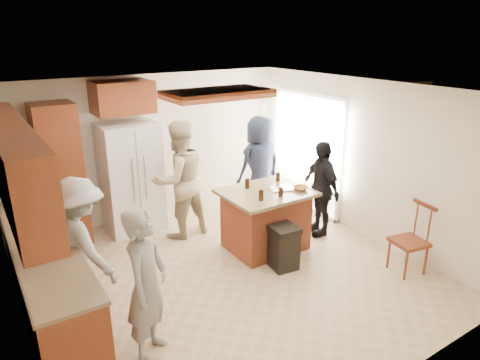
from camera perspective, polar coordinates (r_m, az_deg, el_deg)
room_shell at (r=9.57m, az=15.77°, el=4.61°), size 8.00×5.20×5.00m
person_front_left at (r=4.42m, az=-12.30°, el=-13.50°), size 0.72×0.73×1.63m
person_behind_left at (r=6.81m, az=-8.09°, el=0.01°), size 0.97×0.65×1.89m
person_behind_right at (r=7.69m, az=2.66°, el=2.00°), size 0.89×0.60×1.78m
person_side_right at (r=6.99m, az=10.71°, el=-1.09°), size 0.64×0.99×1.56m
person_counter at (r=5.31m, az=-20.35°, el=-8.27°), size 0.81×1.17×1.65m
left_cabinetry at (r=5.31m, az=-25.46°, el=-7.44°), size 0.64×3.00×2.30m
back_wall_units at (r=6.97m, az=-20.92°, el=3.09°), size 1.80×0.60×2.45m
refrigerator at (r=7.23m, az=-14.31°, el=0.34°), size 0.90×0.76×1.80m
kitchen_island at (r=6.51m, az=3.44°, el=-5.22°), size 1.28×1.03×0.93m
island_items at (r=6.38m, az=5.65°, el=-1.01°), size 0.88×0.66×0.15m
trash_bin at (r=6.07m, az=5.85°, el=-8.89°), size 0.38×0.38×0.63m
spindle_chair at (r=6.33m, az=21.76°, el=-7.63°), size 0.49×0.49×0.99m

